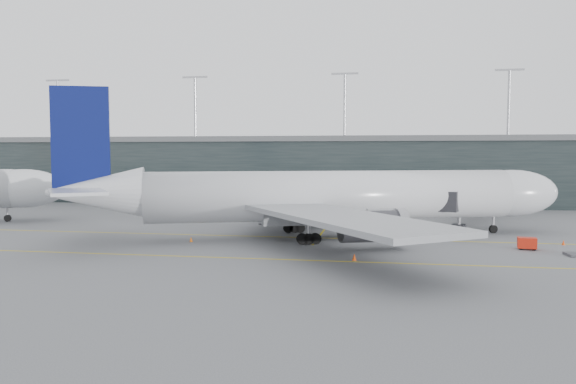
# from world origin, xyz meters

# --- Properties ---
(ground) EXTENTS (320.00, 320.00, 0.00)m
(ground) POSITION_xyz_m (0.00, 0.00, 0.00)
(ground) COLOR #555559
(ground) RESTS_ON ground
(taxiline_a) EXTENTS (160.00, 0.25, 0.02)m
(taxiline_a) POSITION_xyz_m (0.00, -4.00, 0.01)
(taxiline_a) COLOR gold
(taxiline_a) RESTS_ON ground
(taxiline_b) EXTENTS (160.00, 0.25, 0.02)m
(taxiline_b) POSITION_xyz_m (0.00, -20.00, 0.01)
(taxiline_b) COLOR gold
(taxiline_b) RESTS_ON ground
(taxiline_lead_main) EXTENTS (0.25, 60.00, 0.02)m
(taxiline_lead_main) POSITION_xyz_m (5.00, 20.00, 0.01)
(taxiline_lead_main) COLOR gold
(taxiline_lead_main) RESTS_ON ground
(terminal) EXTENTS (240.00, 36.00, 29.00)m
(terminal) POSITION_xyz_m (-0.00, 58.00, 7.62)
(terminal) COLOR black
(terminal) RESTS_ON ground
(main_aircraft) EXTENTS (68.61, 63.27, 19.81)m
(main_aircraft) POSITION_xyz_m (6.36, -3.34, 5.56)
(main_aircraft) COLOR silver
(main_aircraft) RESTS_ON ground
(jet_bridge) EXTENTS (15.78, 44.10, 6.38)m
(jet_bridge) POSITION_xyz_m (27.46, 22.59, 4.78)
(jet_bridge) COLOR #26272B
(jet_bridge) RESTS_ON ground
(gse_cart) EXTENTS (2.29, 1.63, 1.45)m
(gse_cart) POSITION_xyz_m (30.61, -9.04, 0.81)
(gse_cart) COLOR red
(gse_cart) RESTS_ON ground
(uld_a) EXTENTS (2.14, 1.80, 1.78)m
(uld_a) POSITION_xyz_m (-5.09, 8.85, 0.94)
(uld_a) COLOR #343439
(uld_a) RESTS_ON ground
(uld_b) EXTENTS (2.70, 2.44, 2.03)m
(uld_b) POSITION_xyz_m (-3.33, 10.90, 1.07)
(uld_b) COLOR #343439
(uld_b) RESTS_ON ground
(uld_c) EXTENTS (2.09, 1.87, 1.59)m
(uld_c) POSITION_xyz_m (-0.18, 10.85, 0.83)
(uld_c) COLOR #343439
(uld_c) RESTS_ON ground
(cone_nose) EXTENTS (0.40, 0.40, 0.63)m
(cone_nose) POSITION_xyz_m (35.97, -4.77, 0.31)
(cone_nose) COLOR #F6470D
(cone_nose) RESTS_ON ground
(cone_wing_stbd) EXTENTS (0.46, 0.46, 0.73)m
(cone_wing_stbd) POSITION_xyz_m (10.64, -19.26, 0.37)
(cone_wing_stbd) COLOR #E2450C
(cone_wing_stbd) RESTS_ON ground
(cone_wing_port) EXTENTS (0.47, 0.47, 0.75)m
(cone_wing_port) POSITION_xyz_m (10.00, 11.27, 0.37)
(cone_wing_port) COLOR orange
(cone_wing_port) RESTS_ON ground
(cone_tail) EXTENTS (0.42, 0.42, 0.66)m
(cone_tail) POSITION_xyz_m (-10.89, -10.06, 0.33)
(cone_tail) COLOR #CC560B
(cone_tail) RESTS_ON ground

